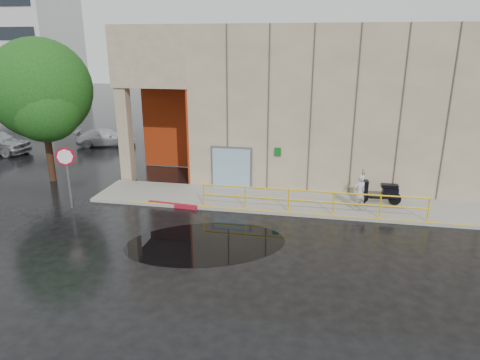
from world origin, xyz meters
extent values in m
plane|color=black|center=(0.00, 0.00, 0.00)|extent=(120.00, 120.00, 0.00)
cube|color=#98968B|center=(4.00, 4.50, 0.07)|extent=(20.00, 3.00, 0.15)
cube|color=gray|center=(6.00, 11.00, 4.00)|extent=(16.00, 10.00, 8.00)
cube|color=gray|center=(-4.00, 11.00, 6.50)|extent=(4.00, 10.00, 3.00)
cube|color=gray|center=(-5.60, 6.40, 2.50)|extent=(0.60, 0.60, 5.00)
cube|color=#B33210|center=(-4.00, 9.50, 2.50)|extent=(3.80, 0.15, 4.90)
cube|color=#B33210|center=(-2.05, 7.75, 2.50)|extent=(0.10, 3.50, 4.90)
cube|color=#96BDCC|center=(0.20, 5.88, 1.15)|extent=(1.90, 0.10, 2.00)
cube|color=slate|center=(0.20, 5.96, 1.15)|extent=(2.10, 0.06, 2.20)
cube|color=#0C561A|center=(2.50, 5.94, 2.10)|extent=(0.32, 0.04, 0.42)
cylinder|color=yellow|center=(4.25, 3.15, 1.15)|extent=(9.50, 0.06, 0.06)
cylinder|color=yellow|center=(4.25, 3.15, 0.70)|extent=(9.50, 0.06, 0.06)
cube|color=silver|center=(-28.00, 28.00, 7.50)|extent=(12.00, 8.00, 15.00)
imported|color=#B4B3B8|center=(6.30, 3.91, 0.96)|extent=(0.71, 0.64, 1.62)
cylinder|color=black|center=(6.53, 4.84, 0.44)|extent=(0.57, 0.13, 0.57)
cylinder|color=black|center=(7.96, 4.87, 0.44)|extent=(0.57, 0.13, 0.57)
cylinder|color=slate|center=(-6.42, 2.14, 1.24)|extent=(0.08, 0.08, 2.47)
cylinder|color=#AC061D|center=(-6.42, 2.11, 2.42)|extent=(0.81, 0.36, 0.85)
cylinder|color=white|center=(-6.42, 2.08, 2.42)|extent=(0.63, 0.26, 0.67)
cube|color=maroon|center=(-1.96, 3.10, 0.09)|extent=(2.41, 0.41, 0.18)
cube|color=black|center=(0.50, -0.20, 0.00)|extent=(6.89, 5.46, 0.01)
imported|color=silver|center=(-10.81, 13.91, 0.60)|extent=(4.47, 2.90, 1.21)
cylinder|color=black|center=(-9.69, 5.67, 1.68)|extent=(0.36, 0.36, 3.36)
sphere|color=#21551B|center=(-9.69, 5.67, 4.90)|extent=(5.14, 5.14, 5.14)
sphere|color=#21551B|center=(-9.13, 5.05, 4.13)|extent=(3.60, 3.60, 3.60)
camera|label=1|loc=(4.46, -14.23, 7.16)|focal=32.00mm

